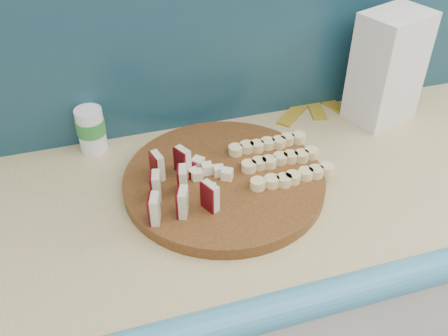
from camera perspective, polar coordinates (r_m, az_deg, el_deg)
name	(u,v)px	position (r m, az deg, el deg)	size (l,w,h in m)	color
kitchen_counter	(361,289)	(1.50, 15.40, -13.17)	(2.20, 0.63, 0.91)	beige
backsplash	(350,8)	(1.29, 14.20, 17.30)	(2.20, 0.02, 0.50)	teal
cutting_board	(224,180)	(1.05, 0.00, -1.43)	(0.42, 0.42, 0.03)	#3F230D
apple_wedges	(175,185)	(0.98, -5.65, -1.96)	(0.13, 0.17, 0.06)	beige
apple_chunks	(212,174)	(1.03, -1.37, -0.75)	(0.07, 0.07, 0.02)	#FBEBC8
banana_slices	(280,160)	(1.08, 6.46, 0.97)	(0.19, 0.17, 0.02)	#E1CB89
flour_bag	(388,67)	(1.29, 18.19, 10.86)	(0.16, 0.11, 0.27)	silver
canister	(91,129)	(1.17, -14.95, 4.34)	(0.07, 0.07, 0.11)	silver
banana_peel	(315,107)	(1.34, 10.38, 6.89)	(0.22, 0.19, 0.01)	gold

